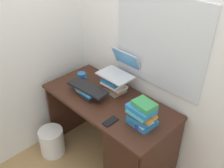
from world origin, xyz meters
name	(u,v)px	position (x,y,z in m)	size (l,w,h in m)	color
ground_plane	(109,157)	(0.00, 0.00, 0.00)	(6.00, 6.00, 0.00)	#9E7A4C
wall_back	(136,36)	(0.00, 0.35, 1.30)	(6.00, 0.06, 2.60)	white
wall_left	(55,25)	(-0.76, 0.00, 1.30)	(0.05, 6.00, 2.60)	silver
desk	(131,147)	(0.33, -0.02, 0.42)	(1.30, 0.62, 0.78)	#381E14
book_stack_tall	(115,83)	(-0.06, 0.14, 0.87)	(0.23, 0.20, 0.17)	gray
book_stack_keyboard_riser	(88,92)	(-0.19, -0.09, 0.81)	(0.23, 0.17, 0.07)	black
book_stack_side	(142,114)	(0.43, -0.04, 0.88)	(0.23, 0.20, 0.22)	#2672B2
laptop	(120,69)	(-0.06, 0.21, 1.00)	(0.32, 0.31, 0.21)	#B7BABF
keyboard	(88,88)	(-0.19, -0.09, 0.86)	(0.42, 0.14, 0.02)	black
computer_mouse	(133,109)	(0.26, 0.05, 0.80)	(0.06, 0.10, 0.04)	#A5A8AD
mug	(82,77)	(-0.42, 0.03, 0.83)	(0.12, 0.09, 0.10)	#265999
water_bottle	(140,120)	(0.45, -0.09, 0.86)	(0.07, 0.07, 0.16)	#263FA5
cell_phone	(110,121)	(0.23, -0.20, 0.78)	(0.07, 0.14, 0.01)	black
wastebasket	(52,142)	(-0.49, -0.39, 0.15)	(0.26, 0.26, 0.31)	silver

